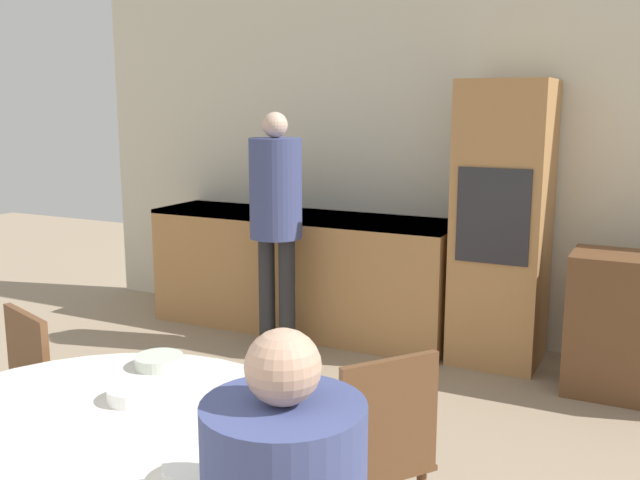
% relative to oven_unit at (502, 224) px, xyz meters
% --- Properties ---
extents(wall_back, '(6.19, 0.05, 2.60)m').
position_rel_oven_unit_xyz_m(wall_back, '(-0.43, 0.34, 0.37)').
color(wall_back, beige).
rests_on(wall_back, ground_plane).
extents(kitchen_counter, '(2.35, 0.60, 0.90)m').
position_rel_oven_unit_xyz_m(kitchen_counter, '(-1.50, -0.01, -0.47)').
color(kitchen_counter, '#AD7A47').
rests_on(kitchen_counter, ground_plane).
extents(oven_unit, '(0.57, 0.59, 1.87)m').
position_rel_oven_unit_xyz_m(oven_unit, '(0.00, 0.00, 0.00)').
color(oven_unit, '#AD7A47').
rests_on(oven_unit, ground_plane).
extents(chair_far_left, '(0.51, 0.51, 0.87)m').
position_rel_oven_unit_xyz_m(chair_far_left, '(-1.39, -2.79, -0.44)').
color(chair_far_left, brown).
rests_on(chair_far_left, ground_plane).
extents(chair_far_right, '(0.56, 0.56, 0.87)m').
position_rel_oven_unit_xyz_m(chair_far_right, '(0.10, -2.48, -0.44)').
color(chair_far_right, brown).
rests_on(chair_far_right, ground_plane).
extents(person_standing, '(0.36, 0.36, 1.66)m').
position_rel_oven_unit_xyz_m(person_standing, '(-1.42, -0.53, 0.10)').
color(person_standing, '#262628').
rests_on(person_standing, ground_plane).
extents(bowl_near, '(0.18, 0.18, 0.04)m').
position_rel_oven_unit_xyz_m(bowl_near, '(-0.69, -2.68, -0.17)').
color(bowl_near, silver).
rests_on(bowl_near, dining_table).
extents(bowl_centre, '(0.18, 0.18, 0.05)m').
position_rel_oven_unit_xyz_m(bowl_centre, '(-0.57, -2.96, -0.17)').
color(bowl_centre, white).
rests_on(bowl_centre, dining_table).
extents(bowl_far, '(0.19, 0.19, 0.05)m').
position_rel_oven_unit_xyz_m(bowl_far, '(-0.07, -3.29, -0.17)').
color(bowl_far, white).
rests_on(bowl_far, dining_table).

